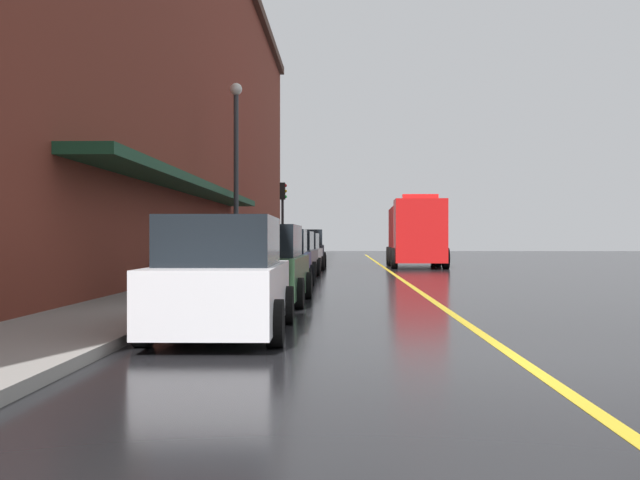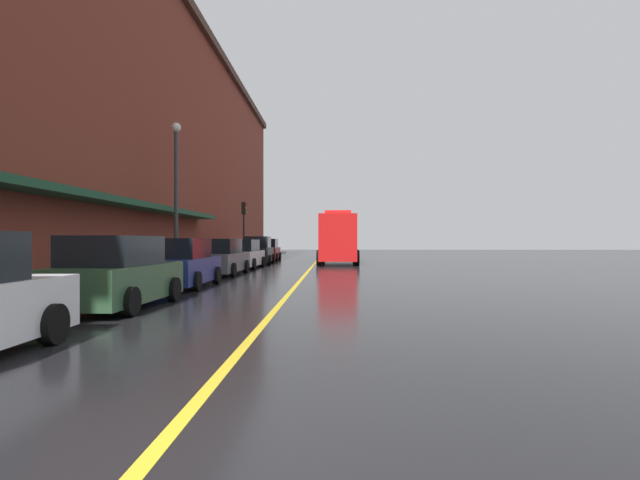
{
  "view_description": "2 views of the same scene",
  "coord_description": "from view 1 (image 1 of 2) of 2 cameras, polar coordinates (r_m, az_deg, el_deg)",
  "views": [
    {
      "loc": [
        -2.1,
        -8.93,
        1.44
      ],
      "look_at": [
        -2.85,
        16.93,
        1.4
      ],
      "focal_mm": 42.81,
      "sensor_mm": 36.0,
      "label": 1
    },
    {
      "loc": [
        1.39,
        -3.56,
        1.64
      ],
      "look_at": [
        0.4,
        29.51,
        1.66
      ],
      "focal_mm": 27.14,
      "sensor_mm": 36.0,
      "label": 2
    }
  ],
  "objects": [
    {
      "name": "parked_car_1",
      "position": [
        17.0,
        -4.37,
        -2.01
      ],
      "size": [
        2.13,
        4.23,
        1.74
      ],
      "rotation": [
        0.0,
        0.0,
        1.55
      ],
      "color": "#2D5133",
      "rests_on": "ground"
    },
    {
      "name": "traffic_light_near",
      "position": [
        40.97,
        -2.8,
        2.49
      ],
      "size": [
        0.38,
        0.36,
        4.3
      ],
      "color": "#232326",
      "rests_on": "sidewalk_left"
    },
    {
      "name": "sidewalk_left",
      "position": [
        34.21,
        -5.22,
        -2.19
      ],
      "size": [
        2.4,
        70.0,
        0.15
      ],
      "primitive_type": "cube",
      "color": "gray",
      "rests_on": "ground"
    },
    {
      "name": "brick_building_left",
      "position": [
        35.65,
        -18.31,
        10.75
      ],
      "size": [
        14.51,
        64.0,
        16.06
      ],
      "color": "maroon",
      "rests_on": "ground"
    },
    {
      "name": "parked_car_3",
      "position": [
        28.17,
        -2.3,
        -1.21
      ],
      "size": [
        2.19,
        4.62,
        1.71
      ],
      "rotation": [
        0.0,
        0.0,
        1.55
      ],
      "color": "#595B60",
      "rests_on": "ground"
    },
    {
      "name": "parked_car_2",
      "position": [
        22.17,
        -3.1,
        -1.56
      ],
      "size": [
        2.01,
        4.45,
        1.7
      ],
      "rotation": [
        0.0,
        0.0,
        1.58
      ],
      "color": "navy",
      "rests_on": "ground"
    },
    {
      "name": "fire_truck",
      "position": [
        39.51,
        7.15,
        0.46
      ],
      "size": [
        2.88,
        8.08,
        3.56
      ],
      "rotation": [
        0.0,
        0.0,
        -1.59
      ],
      "color": "red",
      "rests_on": "ground"
    },
    {
      "name": "parking_meter_0",
      "position": [
        15.95,
        -10.09,
        -1.27
      ],
      "size": [
        0.14,
        0.18,
        1.33
      ],
      "color": "#4C4C51",
      "rests_on": "sidewalk_left"
    },
    {
      "name": "street_lamp_left",
      "position": [
        27.96,
        -6.29,
        6.17
      ],
      "size": [
        0.44,
        0.44,
        6.94
      ],
      "color": "#33383D",
      "rests_on": "sidewalk_left"
    },
    {
      "name": "parked_car_4",
      "position": [
        33.52,
        -1.61,
        -1.02
      ],
      "size": [
        2.21,
        4.6,
        1.68
      ],
      "rotation": [
        0.0,
        0.0,
        1.54
      ],
      "color": "silver",
      "rests_on": "ground"
    },
    {
      "name": "parked_car_0",
      "position": [
        11.52,
        -7.26,
        -2.97
      ],
      "size": [
        2.03,
        4.51,
        1.77
      ],
      "rotation": [
        0.0,
        0.0,
        1.59
      ],
      "color": "silver",
      "rests_on": "ground"
    },
    {
      "name": "ground_plane",
      "position": [
        34.03,
        5.21,
        -2.33
      ],
      "size": [
        112.0,
        112.0,
        0.0
      ],
      "primitive_type": "plane",
      "color": "black"
    },
    {
      "name": "lane_center_stripe",
      "position": [
        34.03,
        5.21,
        -2.32
      ],
      "size": [
        0.16,
        70.0,
        0.01
      ],
      "primitive_type": "cube",
      "color": "gold",
      "rests_on": "ground"
    },
    {
      "name": "parking_meter_1",
      "position": [
        23.55,
        -6.27,
        -0.83
      ],
      "size": [
        0.14,
        0.18,
        1.33
      ],
      "color": "#4C4C51",
      "rests_on": "sidewalk_left"
    },
    {
      "name": "parked_car_5",
      "position": [
        38.9,
        -1.02,
        -0.73
      ],
      "size": [
        2.11,
        4.17,
        1.9
      ],
      "rotation": [
        0.0,
        0.0,
        1.6
      ],
      "color": "black",
      "rests_on": "ground"
    },
    {
      "name": "parked_car_6",
      "position": [
        44.22,
        -0.84,
        -0.71
      ],
      "size": [
        2.06,
        4.5,
        1.76
      ],
      "rotation": [
        0.0,
        0.0,
        1.6
      ],
      "color": "maroon",
      "rests_on": "ground"
    }
  ]
}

